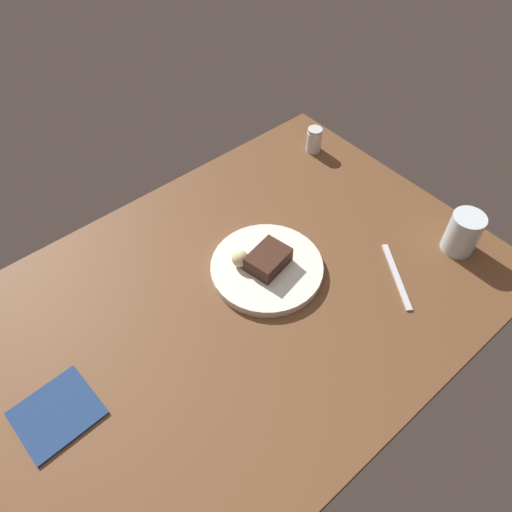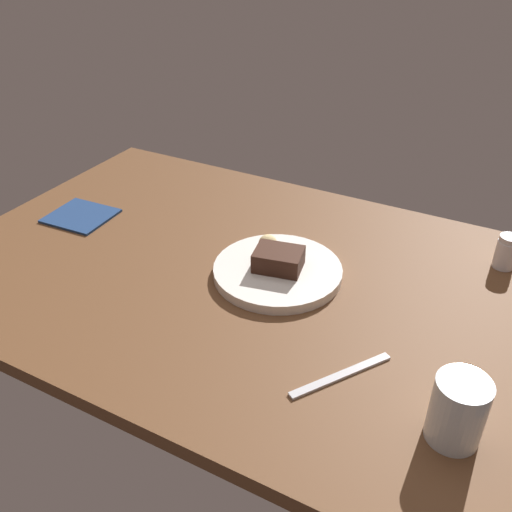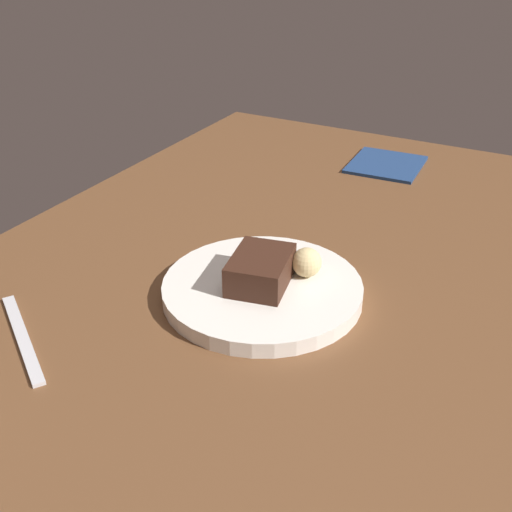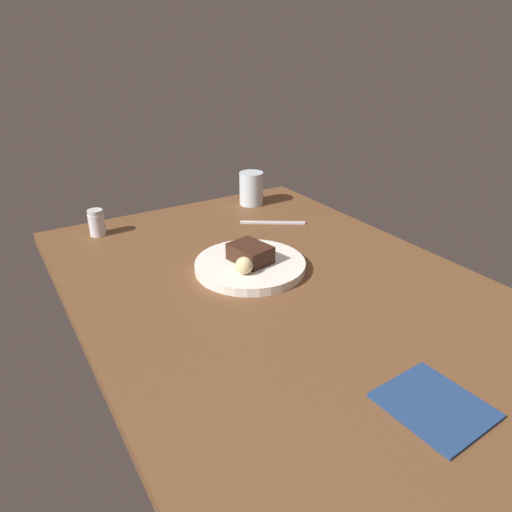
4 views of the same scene
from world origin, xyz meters
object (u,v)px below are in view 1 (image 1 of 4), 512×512
Objects in this scene: bread_roll at (240,259)px; water_glass at (463,233)px; folded_napkin at (57,413)px; dessert_plate at (267,268)px; chocolate_cake_slice at (268,260)px; salt_shaker at (314,140)px; butter_knife at (396,276)px.

bread_roll is 0.37× the size of water_glass.
bread_roll is 0.27× the size of folded_napkin.
dessert_plate is 3.05cm from chocolate_cake_slice.
bread_roll is at bearing -154.72° from salt_shaker.
salt_shaker is at bearing 15.41° from folded_napkin.
salt_shaker is 0.69× the size of water_glass.
dessert_plate is 2.48× the size of water_glass.
water_glass is (39.32, -24.04, 1.17)cm from chocolate_cake_slice.
water_glass is at bearing -90.13° from salt_shaker.
salt_shaker reaches higher than folded_napkin.
dessert_plate is 46.93cm from salt_shaker.
dessert_plate is 2.76× the size of chocolate_cake_slice.
bread_roll reaches higher than dessert_plate.
dessert_plate is at bearing 148.52° from water_glass.
dessert_plate is 46.55cm from water_glass.
water_glass reaches higher than dessert_plate.
water_glass is at bearing -14.55° from folded_napkin.
folded_napkin is (-52.30, -0.37, -0.72)cm from dessert_plate.
chocolate_cake_slice reaches higher than bread_roll.
butter_knife is at bearing 168.59° from water_glass.
chocolate_cake_slice is at bearing 79.71° from butter_knife.
bread_roll is at bearing 136.86° from chocolate_cake_slice.
bread_roll is 52.33cm from water_glass.
dessert_plate is 1.79× the size of folded_napkin.
dessert_plate is 52.31cm from folded_napkin.
folded_napkin is (-73.84, 20.21, 0.05)cm from butter_knife.
butter_knife is 76.56cm from folded_napkin.
chocolate_cake_slice is at bearing 0.22° from folded_napkin.
folded_napkin is at bearing 165.45° from water_glass.
chocolate_cake_slice is at bearing -147.48° from salt_shaker.
folded_napkin is at bearing -179.60° from dessert_plate.
bread_roll is 0.21× the size of butter_knife.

